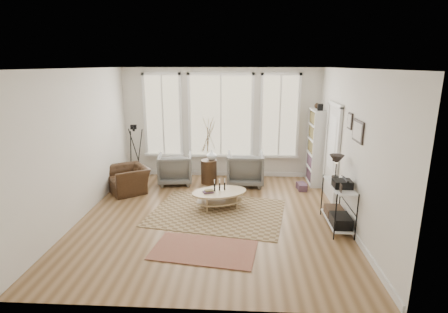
# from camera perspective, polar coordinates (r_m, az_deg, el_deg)

# --- Properties ---
(room) EXTENTS (5.50, 5.54, 2.90)m
(room) POSITION_cam_1_polar(r_m,az_deg,el_deg) (6.70, -1.81, 1.47)
(room) COLOR #94704A
(room) RESTS_ON ground
(bay_window) EXTENTS (4.14, 0.12, 2.24)m
(bay_window) POSITION_cam_1_polar(r_m,az_deg,el_deg) (9.30, -0.52, 6.38)
(bay_window) COLOR #CABB7D
(bay_window) RESTS_ON ground
(door) EXTENTS (0.09, 1.06, 2.22)m
(door) POSITION_cam_1_polar(r_m,az_deg,el_deg) (8.08, 17.25, 0.92)
(door) COLOR silver
(door) RESTS_ON ground
(bookcase) EXTENTS (0.31, 0.85, 2.06)m
(bookcase) POSITION_cam_1_polar(r_m,az_deg,el_deg) (9.11, 14.77, 1.53)
(bookcase) COLOR white
(bookcase) RESTS_ON ground
(low_shelf) EXTENTS (0.38, 1.08, 1.30)m
(low_shelf) POSITION_cam_1_polar(r_m,az_deg,el_deg) (6.88, 18.15, -6.91)
(low_shelf) COLOR white
(low_shelf) RESTS_ON ground
(wall_art) EXTENTS (0.04, 0.88, 0.44)m
(wall_art) POSITION_cam_1_polar(r_m,az_deg,el_deg) (6.60, 20.70, 4.31)
(wall_art) COLOR black
(wall_art) RESTS_ON ground
(rug_main) EXTENTS (2.96, 2.43, 0.01)m
(rug_main) POSITION_cam_1_polar(r_m,az_deg,el_deg) (7.31, -1.08, -9.11)
(rug_main) COLOR brown
(rug_main) RESTS_ON ground
(rug_runner) EXTENTS (1.80, 1.17, 0.01)m
(rug_runner) POSITION_cam_1_polar(r_m,az_deg,el_deg) (5.96, -3.28, -14.96)
(rug_runner) COLOR maroon
(rug_runner) RESTS_ON ground
(coffee_table) EXTENTS (1.36, 1.11, 0.54)m
(coffee_table) POSITION_cam_1_polar(r_m,az_deg,el_deg) (7.44, -0.79, -6.30)
(coffee_table) COLOR tan
(coffee_table) RESTS_ON ground
(armchair_left) EXTENTS (0.94, 0.96, 0.78)m
(armchair_left) POSITION_cam_1_polar(r_m,az_deg,el_deg) (9.03, -7.97, -1.95)
(armchair_left) COLOR slate
(armchair_left) RESTS_ON ground
(armchair_right) EXTENTS (0.90, 0.92, 0.84)m
(armchair_right) POSITION_cam_1_polar(r_m,az_deg,el_deg) (8.85, 3.49, -1.96)
(armchair_right) COLOR slate
(armchair_right) RESTS_ON ground
(side_table) EXTENTS (0.41, 0.41, 1.71)m
(side_table) POSITION_cam_1_polar(r_m,az_deg,el_deg) (8.84, -2.52, 0.72)
(side_table) COLOR #3B2617
(side_table) RESTS_ON ground
(vase) EXTENTS (0.28, 0.28, 0.26)m
(vase) POSITION_cam_1_polar(r_m,az_deg,el_deg) (8.90, -2.03, 0.28)
(vase) COLOR silver
(vase) RESTS_ON side_table
(accent_chair) EXTENTS (1.25, 1.23, 0.61)m
(accent_chair) POSITION_cam_1_polar(r_m,az_deg,el_deg) (8.68, -15.35, -3.60)
(accent_chair) COLOR #3B2617
(accent_chair) RESTS_ON ground
(tripod_camera) EXTENTS (0.53, 0.53, 1.51)m
(tripod_camera) POSITION_cam_1_polar(r_m,az_deg,el_deg) (9.18, -14.24, 0.01)
(tripod_camera) COLOR black
(tripod_camera) RESTS_ON ground
(book_stack_near) EXTENTS (0.27, 0.30, 0.16)m
(book_stack_near) POSITION_cam_1_polar(r_m,az_deg,el_deg) (8.81, 12.56, -4.71)
(book_stack_near) COLOR maroon
(book_stack_near) RESTS_ON ground
(book_stack_far) EXTENTS (0.20, 0.25, 0.16)m
(book_stack_far) POSITION_cam_1_polar(r_m,az_deg,el_deg) (8.72, 12.66, -4.93)
(book_stack_far) COLOR maroon
(book_stack_far) RESTS_ON ground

